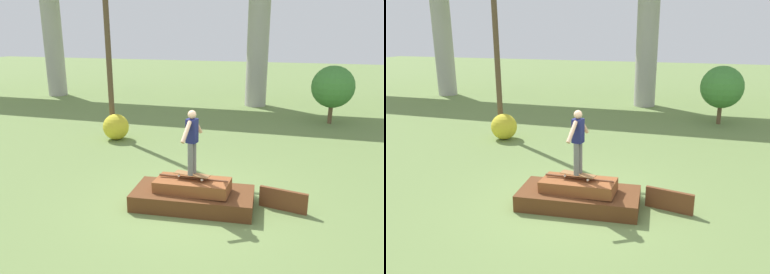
# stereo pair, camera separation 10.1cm
# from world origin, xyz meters

# --- Properties ---
(ground_plane) EXTENTS (80.00, 80.00, 0.00)m
(ground_plane) POSITION_xyz_m (0.00, 0.00, 0.00)
(ground_plane) COLOR olive
(scrap_pile) EXTENTS (2.82, 1.44, 0.71)m
(scrap_pile) POSITION_xyz_m (-0.00, -0.01, 0.26)
(scrap_pile) COLOR #5B3319
(scrap_pile) RESTS_ON ground_plane
(scrap_plank_loose) EXTENTS (1.07, 0.30, 0.48)m
(scrap_plank_loose) POSITION_xyz_m (1.99, 0.36, 0.24)
(scrap_plank_loose) COLOR brown
(scrap_plank_loose) RESTS_ON ground_plane
(skateboard) EXTENTS (0.84, 0.34, 0.09)m
(skateboard) POSITION_xyz_m (-0.02, -0.03, 0.79)
(skateboard) COLOR brown
(skateboard) RESTS_ON scrap_pile
(skater) EXTENTS (0.25, 1.00, 1.46)m
(skater) POSITION_xyz_m (-0.02, -0.03, 1.62)
(skater) COLOR slate
(skater) RESTS_ON skateboard
(utility_pole) EXTENTS (1.30, 0.20, 8.49)m
(utility_pole) POSITION_xyz_m (-4.47, 4.75, 4.37)
(utility_pole) COLOR brown
(utility_pole) RESTS_ON ground_plane
(tree_behind_left) EXTENTS (1.77, 1.77, 2.47)m
(tree_behind_left) POSITION_xyz_m (3.55, 9.17, 1.58)
(tree_behind_left) COLOR brown
(tree_behind_left) RESTS_ON ground_plane
(bush_yellow_flowering) EXTENTS (0.95, 0.95, 0.95)m
(bush_yellow_flowering) POSITION_xyz_m (-4.19, 4.45, 0.47)
(bush_yellow_flowering) COLOR gold
(bush_yellow_flowering) RESTS_ON ground_plane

